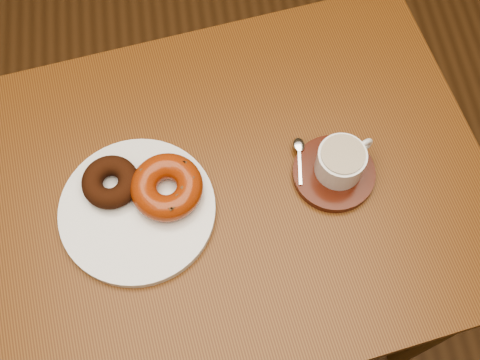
{
  "coord_description": "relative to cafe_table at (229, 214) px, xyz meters",
  "views": [
    {
      "loc": [
        0.22,
        -0.27,
        1.74
      ],
      "look_at": [
        0.28,
        0.14,
        0.84
      ],
      "focal_mm": 45.0,
      "sensor_mm": 36.0,
      "label": 1
    }
  ],
  "objects": [
    {
      "name": "ground",
      "position": [
        -0.26,
        -0.14,
        -0.69
      ],
      "size": [
        6.0,
        6.0,
        0.0
      ],
      "primitive_type": "plane",
      "color": "#513219",
      "rests_on": "ground"
    },
    {
      "name": "saucer",
      "position": [
        0.18,
        -0.0,
        0.14
      ],
      "size": [
        0.14,
        0.14,
        0.01
      ],
      "primitive_type": "cylinder",
      "rotation": [
        0.0,
        0.0,
        -0.02
      ],
      "color": "#3E1308",
      "rests_on": "cafe_table"
    },
    {
      "name": "donut_plate",
      "position": [
        -0.15,
        -0.02,
        0.14
      ],
      "size": [
        0.34,
        0.34,
        0.02
      ],
      "primitive_type": "cylinder",
      "rotation": [
        0.0,
        0.0,
        0.41
      ],
      "color": "white",
      "rests_on": "cafe_table"
    },
    {
      "name": "cafe_table",
      "position": [
        0.0,
        0.0,
        0.0
      ],
      "size": [
        0.96,
        0.78,
        0.82
      ],
      "rotation": [
        0.0,
        0.0,
        0.14
      ],
      "color": "brown",
      "rests_on": "ground"
    },
    {
      "name": "donut_caramel",
      "position": [
        -0.1,
        -0.0,
        0.17
      ],
      "size": [
        0.16,
        0.16,
        0.04
      ],
      "rotation": [
        0.0,
        0.0,
        0.48
      ],
      "color": "#963610",
      "rests_on": "donut_plate"
    },
    {
      "name": "coffee_cup",
      "position": [
        0.19,
        0.0,
        0.17
      ],
      "size": [
        0.1,
        0.08,
        0.06
      ],
      "rotation": [
        0.0,
        0.0,
        0.46
      ],
      "color": "white",
      "rests_on": "saucer"
    },
    {
      "name": "donut_cinnamon",
      "position": [
        -0.19,
        0.02,
        0.16
      ],
      "size": [
        0.13,
        0.13,
        0.03
      ],
      "primitive_type": "torus",
      "rotation": [
        0.0,
        0.0,
        0.54
      ],
      "color": "#32160A",
      "rests_on": "donut_plate"
    },
    {
      "name": "teaspoon",
      "position": [
        0.13,
        0.04,
        0.15
      ],
      "size": [
        0.02,
        0.09,
        0.01
      ],
      "rotation": [
        0.0,
        0.0,
        -0.14
      ],
      "color": "silver",
      "rests_on": "saucer"
    }
  ]
}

